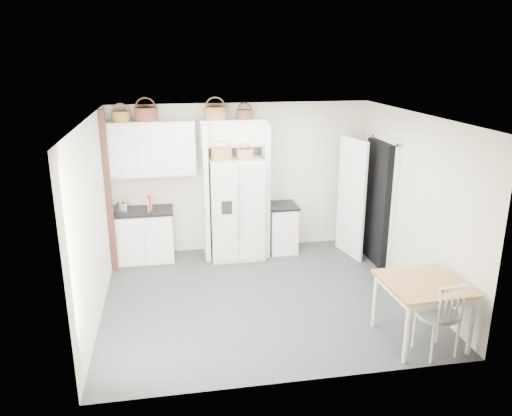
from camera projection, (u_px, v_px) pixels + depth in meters
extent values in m
plane|color=#36363C|center=(262.00, 296.00, 7.28)|extent=(4.50, 4.50, 0.00)
plane|color=white|center=(263.00, 117.00, 6.51)|extent=(4.50, 4.50, 0.00)
plane|color=beige|center=(241.00, 178.00, 8.77)|extent=(4.50, 0.00, 4.50)
plane|color=beige|center=(94.00, 221.00, 6.52)|extent=(0.00, 4.00, 4.00)
plane|color=beige|center=(414.00, 204.00, 7.27)|extent=(0.00, 4.00, 4.00)
cube|color=silver|center=(236.00, 208.00, 8.52)|extent=(0.89, 0.72, 1.73)
cube|color=white|center=(146.00, 236.00, 8.47)|extent=(0.92, 0.58, 0.85)
cube|color=white|center=(282.00, 229.00, 8.87)|extent=(0.47, 0.56, 0.82)
cube|color=brown|center=(421.00, 311.00, 6.08)|extent=(0.98, 0.98, 0.78)
cube|color=white|center=(438.00, 315.00, 5.77)|extent=(0.55, 0.52, 1.01)
cube|color=black|center=(144.00, 211.00, 8.34)|extent=(0.96, 0.62, 0.04)
cube|color=black|center=(282.00, 206.00, 8.74)|extent=(0.50, 0.60, 0.04)
cube|color=silver|center=(121.00, 208.00, 8.18)|extent=(0.25, 0.17, 0.16)
cube|color=#B6140C|center=(149.00, 204.00, 8.24)|extent=(0.05, 0.17, 0.25)
cube|color=silver|center=(150.00, 204.00, 8.24)|extent=(0.06, 0.16, 0.23)
cylinder|color=brown|center=(121.00, 116.00, 7.95)|extent=(0.29, 0.29, 0.16)
cylinder|color=brown|center=(146.00, 114.00, 8.01)|extent=(0.36, 0.36, 0.21)
cylinder|color=brown|center=(215.00, 113.00, 8.20)|extent=(0.37, 0.37, 0.21)
cylinder|color=brown|center=(244.00, 114.00, 8.29)|extent=(0.26, 0.26, 0.15)
cylinder|color=brown|center=(222.00, 155.00, 8.10)|extent=(0.33, 0.33, 0.18)
cylinder|color=brown|center=(245.00, 155.00, 8.17)|extent=(0.28, 0.28, 0.15)
cube|color=white|center=(152.00, 148.00, 8.19)|extent=(1.40, 0.34, 0.90)
cube|color=white|center=(234.00, 133.00, 8.34)|extent=(1.12, 0.34, 0.45)
cube|color=white|center=(205.00, 192.00, 8.43)|extent=(0.08, 0.60, 2.30)
cube|color=white|center=(265.00, 189.00, 8.60)|extent=(0.08, 0.60, 2.30)
cube|color=#36190F|center=(108.00, 193.00, 7.80)|extent=(0.09, 0.09, 2.60)
cube|color=black|center=(379.00, 203.00, 8.27)|extent=(0.18, 0.85, 2.05)
cube|color=white|center=(351.00, 198.00, 8.53)|extent=(0.21, 0.79, 2.05)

